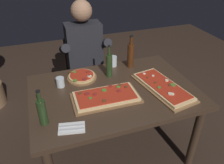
# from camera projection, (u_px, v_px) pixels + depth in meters

# --- Properties ---
(ground_plane) EXTENTS (6.40, 6.40, 0.00)m
(ground_plane) POSITION_uv_depth(u_px,v_px,m) (114.00, 149.00, 2.31)
(ground_plane) COLOR #38281E
(dining_table) EXTENTS (1.40, 0.96, 0.74)m
(dining_table) POSITION_uv_depth(u_px,v_px,m) (114.00, 99.00, 1.96)
(dining_table) COLOR #3D2B1E
(dining_table) RESTS_ON ground_plane
(pizza_rectangular_front) EXTENTS (0.55, 0.30, 0.05)m
(pizza_rectangular_front) POSITION_uv_depth(u_px,v_px,m) (106.00, 97.00, 1.79)
(pizza_rectangular_front) COLOR brown
(pizza_rectangular_front) RESTS_ON dining_table
(pizza_rectangular_left) EXTENTS (0.36, 0.64, 0.05)m
(pizza_rectangular_left) POSITION_uv_depth(u_px,v_px,m) (163.00, 87.00, 1.91)
(pizza_rectangular_left) COLOR olive
(pizza_rectangular_left) RESTS_ON dining_table
(pizza_round_far) EXTENTS (0.27, 0.27, 0.05)m
(pizza_round_far) POSITION_uv_depth(u_px,v_px,m) (82.00, 77.00, 2.06)
(pizza_round_far) COLOR brown
(pizza_round_far) RESTS_ON dining_table
(wine_bottle_dark) EXTENTS (0.06, 0.06, 0.28)m
(wine_bottle_dark) POSITION_uv_depth(u_px,v_px,m) (42.00, 111.00, 1.51)
(wine_bottle_dark) COLOR #233819
(wine_bottle_dark) RESTS_ON dining_table
(oil_bottle_amber) EXTENTS (0.06, 0.06, 0.31)m
(oil_bottle_amber) POSITION_uv_depth(u_px,v_px,m) (109.00, 65.00, 2.04)
(oil_bottle_amber) COLOR #233819
(oil_bottle_amber) RESTS_ON dining_table
(vinegar_bottle_green) EXTENTS (0.07, 0.07, 0.33)m
(vinegar_bottle_green) POSITION_uv_depth(u_px,v_px,m) (131.00, 55.00, 2.19)
(vinegar_bottle_green) COLOR #47230F
(vinegar_bottle_green) RESTS_ON dining_table
(tumbler_near_camera) EXTENTS (0.08, 0.08, 0.10)m
(tumbler_near_camera) POSITION_uv_depth(u_px,v_px,m) (113.00, 62.00, 2.25)
(tumbler_near_camera) COLOR silver
(tumbler_near_camera) RESTS_ON dining_table
(tumbler_far_side) EXTENTS (0.07, 0.07, 0.09)m
(tumbler_far_side) POSITION_uv_depth(u_px,v_px,m) (60.00, 83.00, 1.94)
(tumbler_far_side) COLOR silver
(tumbler_far_side) RESTS_ON dining_table
(napkin_cutlery_set) EXTENTS (0.20, 0.14, 0.01)m
(napkin_cutlery_set) POSITION_uv_depth(u_px,v_px,m) (72.00, 128.00, 1.52)
(napkin_cutlery_set) COLOR white
(napkin_cutlery_set) RESTS_ON dining_table
(diner_chair) EXTENTS (0.44, 0.44, 0.87)m
(diner_chair) POSITION_uv_depth(u_px,v_px,m) (84.00, 70.00, 2.71)
(diner_chair) COLOR black
(diner_chair) RESTS_ON ground_plane
(seated_diner) EXTENTS (0.53, 0.41, 1.33)m
(seated_diner) POSITION_uv_depth(u_px,v_px,m) (85.00, 55.00, 2.47)
(seated_diner) COLOR #23232D
(seated_diner) RESTS_ON ground_plane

